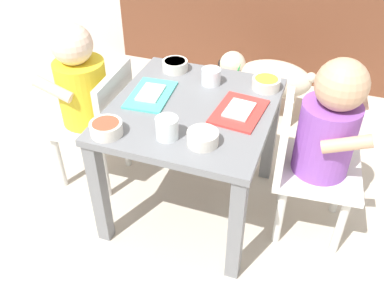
% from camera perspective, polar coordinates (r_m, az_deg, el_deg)
% --- Properties ---
extents(ground_plane, '(7.00, 7.00, 0.00)m').
position_cam_1_polar(ground_plane, '(1.71, 0.00, -7.77)').
color(ground_plane, beige).
extents(dining_table, '(0.53, 0.58, 0.45)m').
position_cam_1_polar(dining_table, '(1.47, 0.00, 2.40)').
color(dining_table, slate).
rests_on(dining_table, ground).
extents(seated_child_left, '(0.29, 0.29, 0.66)m').
position_cam_1_polar(seated_child_left, '(1.63, -14.09, 6.98)').
color(seated_child_left, silver).
rests_on(seated_child_left, ground).
extents(seated_child_right, '(0.30, 0.30, 0.68)m').
position_cam_1_polar(seated_child_right, '(1.41, 17.18, 1.48)').
color(seated_child_right, silver).
rests_on(seated_child_right, ground).
extents(dog, '(0.47, 0.19, 0.32)m').
position_cam_1_polar(dog, '(2.10, 9.97, 8.65)').
color(dog, beige).
rests_on(dog, ground).
extents(food_tray_left, '(0.15, 0.22, 0.02)m').
position_cam_1_polar(food_tray_left, '(1.48, -5.50, 6.61)').
color(food_tray_left, '#4CC6BC').
rests_on(food_tray_left, dining_table).
extents(food_tray_right, '(0.16, 0.22, 0.02)m').
position_cam_1_polar(food_tray_right, '(1.40, 6.28, 4.38)').
color(food_tray_right, red).
rests_on(food_tray_right, dining_table).
extents(water_cup_left, '(0.07, 0.07, 0.06)m').
position_cam_1_polar(water_cup_left, '(1.54, 2.55, 8.83)').
color(water_cup_left, white).
rests_on(water_cup_left, dining_table).
extents(water_cup_right, '(0.07, 0.07, 0.07)m').
position_cam_1_polar(water_cup_right, '(1.27, -3.34, 2.00)').
color(water_cup_right, white).
rests_on(water_cup_right, dining_table).
extents(veggie_bowl_far, '(0.09, 0.09, 0.04)m').
position_cam_1_polar(veggie_bowl_far, '(1.24, 1.44, 0.86)').
color(veggie_bowl_far, silver).
rests_on(veggie_bowl_far, dining_table).
extents(cereal_bowl_left_side, '(0.10, 0.10, 0.04)m').
position_cam_1_polar(cereal_bowl_left_side, '(1.31, -11.34, 2.10)').
color(cereal_bowl_left_side, silver).
rests_on(cereal_bowl_left_side, dining_table).
extents(cereal_bowl_right_side, '(0.10, 0.10, 0.04)m').
position_cam_1_polar(cereal_bowl_right_side, '(1.53, 9.83, 7.98)').
color(cereal_bowl_right_side, silver).
rests_on(cereal_bowl_right_side, dining_table).
extents(veggie_bowl_near, '(0.10, 0.10, 0.04)m').
position_cam_1_polar(veggie_bowl_near, '(1.63, -2.27, 10.43)').
color(veggie_bowl_near, silver).
rests_on(veggie_bowl_near, dining_table).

